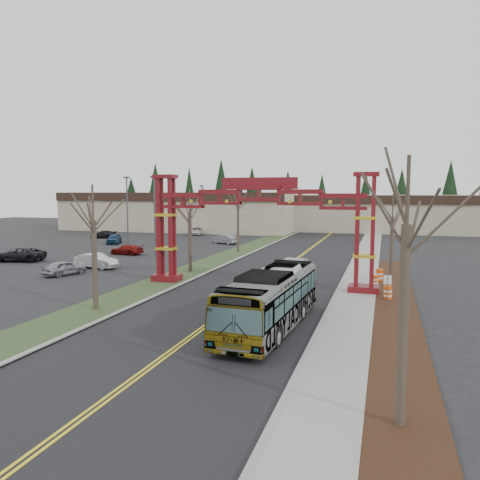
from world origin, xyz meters
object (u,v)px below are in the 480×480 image
at_px(bare_tree_median_mid, 190,213).
at_px(barrel_south, 388,293).
at_px(retail_building_east, 388,213).
at_px(parked_car_far_c, 103,234).
at_px(parked_car_near_c, 19,254).
at_px(bare_tree_median_far, 238,206).
at_px(parked_car_mid_b, 114,239).
at_px(retail_building_west, 186,211).
at_px(parked_car_near_a, 64,268).
at_px(bare_tree_right_far, 393,218).
at_px(light_pole_near, 155,210).
at_px(gateway_arch, 259,211).
at_px(street_sign, 387,285).
at_px(light_pole_mid, 127,204).
at_px(bare_tree_median_near, 93,221).
at_px(light_pole_far, 202,206).
at_px(parked_car_near_b, 96,261).
at_px(parked_car_far_a, 225,239).
at_px(barrel_mid, 375,281).
at_px(transit_bus, 271,299).
at_px(parked_car_far_b, 197,231).
at_px(parked_car_mid_a, 127,249).
at_px(bare_tree_right_near, 407,226).
at_px(silver_sedan, 293,268).
at_px(barrel_north, 379,276).

relative_size(bare_tree_median_mid, barrel_south, 7.49).
distance_m(retail_building_east, parked_car_far_c, 54.39).
bearing_deg(parked_car_near_c, bare_tree_median_far, 111.83).
height_order(parked_car_mid_b, bare_tree_median_far, bare_tree_median_far).
xyz_separation_m(retail_building_west, parked_car_near_a, (11.82, -53.96, -3.10)).
distance_m(bare_tree_right_far, light_pole_near, 26.48).
xyz_separation_m(gateway_arch, street_sign, (9.65, -4.23, -4.42)).
height_order(retail_building_west, light_pole_mid, light_pole_mid).
xyz_separation_m(retail_building_west, bare_tree_median_mid, (22.00, -48.99, 1.75)).
height_order(bare_tree_median_near, light_pole_mid, light_pole_mid).
bearing_deg(light_pole_far, retail_building_east, 29.74).
height_order(parked_car_near_b, street_sign, street_sign).
bearing_deg(light_pole_mid, light_pole_near, -49.85).
bearing_deg(parked_car_near_b, light_pole_mid, 30.83).
bearing_deg(parked_car_far_a, parked_car_near_a, 13.46).
bearing_deg(barrel_mid, parked_car_mid_b, 149.98).
height_order(bare_tree_median_mid, light_pole_far, light_pole_far).
bearing_deg(parked_car_far_c, transit_bus, 26.81).
bearing_deg(barrel_mid, light_pole_mid, 146.21).
height_order(transit_bus, parked_car_mid_b, transit_bus).
height_order(bare_tree_median_near, light_pole_far, light_pole_far).
height_order(parked_car_near_a, parked_car_near_b, parked_car_near_b).
distance_m(parked_car_near_a, bare_tree_right_far, 29.59).
distance_m(parked_car_near_b, parked_car_far_b, 38.00).
xyz_separation_m(parked_car_mid_a, light_pole_far, (-2.00, 29.23, 4.49)).
height_order(parked_car_near_a, barrel_mid, parked_car_near_a).
relative_size(gateway_arch, parked_car_mid_a, 4.35).
distance_m(retail_building_east, bare_tree_right_near, 82.18).
height_order(gateway_arch, bare_tree_median_mid, gateway_arch).
bearing_deg(parked_car_far_c, silver_sedan, 39.02).
xyz_separation_m(parked_car_near_b, parked_car_mid_a, (-2.62, 10.04, -0.13)).
distance_m(parked_car_near_a, parked_car_far_a, 29.43).
distance_m(parked_car_near_b, parked_car_far_c, 32.08).
xyz_separation_m(bare_tree_right_near, light_pole_far, (-32.32, 63.66, -1.29)).
distance_m(barrel_mid, barrel_north, 2.00).
bearing_deg(bare_tree_median_far, retail_building_west, 122.87).
distance_m(silver_sedan, parked_car_near_c, 30.23).
bearing_deg(parked_car_far_c, barrel_mid, 41.35).
xyz_separation_m(parked_car_near_a, street_sign, (27.83, -4.23, 0.90)).
height_order(parked_car_near_a, parked_car_mid_a, parked_car_near_a).
xyz_separation_m(bare_tree_right_near, barrel_mid, (-1.22, 23.09, -5.94)).
relative_size(parked_car_far_c, bare_tree_right_near, 0.50).
distance_m(silver_sedan, parked_car_near_a, 20.60).
xyz_separation_m(retail_building_west, parked_car_mid_b, (1.50, -29.50, -3.02)).
bearing_deg(bare_tree_right_far, retail_building_east, 90.00).
distance_m(retail_building_west, barrel_south, 68.61).
height_order(silver_sedan, bare_tree_median_mid, bare_tree_median_mid).
height_order(transit_bus, light_pole_far, light_pole_far).
distance_m(bare_tree_median_near, barrel_north, 23.29).
bearing_deg(barrel_mid, parked_car_near_b, 177.21).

